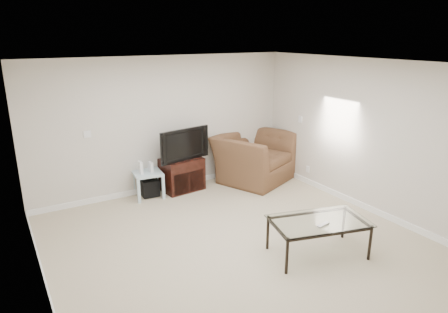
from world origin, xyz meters
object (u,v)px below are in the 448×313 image
television (182,144)px  side_table (148,184)px  subwoofer (150,187)px  tv_stand (182,174)px  coffee_table (318,237)px  recliner (255,149)px

television → side_table: television is taller
subwoofer → tv_stand: bearing=-1.4°
tv_stand → subwoofer: 0.66m
tv_stand → side_table: 0.68m
subwoofer → television: bearing=-4.2°
tv_stand → subwoofer: bearing=172.6°
side_table → coffee_table: (1.24, -3.07, 0.01)m
tv_stand → subwoofer: tv_stand is taller
television → side_table: 0.97m
tv_stand → recliner: size_ratio=0.51×
television → subwoofer: bearing=165.5°
tv_stand → coffee_table: tv_stand is taller
television → recliner: 1.55m
television → recliner: (1.51, -0.20, -0.28)m
recliner → coffee_table: recliner is taller
side_table → tv_stand: bearing=0.0°
television → subwoofer: size_ratio=3.16×
side_table → coffee_table: 3.31m
tv_stand → side_table: size_ratio=1.51×
subwoofer → coffee_table: bearing=-68.6°
recliner → coffee_table: 3.02m
television → side_table: bearing=167.1°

